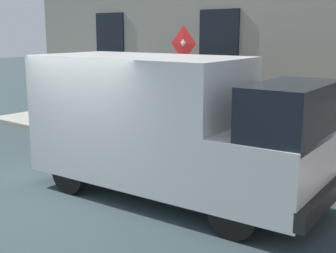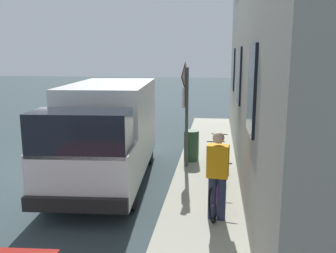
# 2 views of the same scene
# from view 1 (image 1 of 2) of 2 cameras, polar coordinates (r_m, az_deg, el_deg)

# --- Properties ---
(ground_plane) EXTENTS (80.00, 80.00, 0.00)m
(ground_plane) POSITION_cam_1_polar(r_m,az_deg,el_deg) (8.37, -10.79, -8.84)
(ground_plane) COLOR #324144
(sidewalk_slab) EXTENTS (1.67, 15.61, 0.14)m
(sidewalk_slab) POSITION_cam_1_polar(r_m,az_deg,el_deg) (10.90, 3.77, -3.35)
(sidewalk_slab) COLOR #A9A794
(sidewalk_slab) RESTS_ON ground_plane
(sign_post_stacked) EXTENTS (0.19, 0.55, 2.80)m
(sign_post_stacked) POSITION_cam_1_polar(r_m,az_deg,el_deg) (10.04, 2.00, 6.71)
(sign_post_stacked) COLOR #474C47
(sign_post_stacked) RESTS_ON sidewalk_slab
(delivery_van) EXTENTS (2.38, 5.46, 2.50)m
(delivery_van) POSITION_cam_1_polar(r_m,az_deg,el_deg) (7.98, -0.06, 0.34)
(delivery_van) COLOR white
(delivery_van) RESTS_ON ground_plane
(bicycle_purple) EXTENTS (0.49, 1.71, 0.89)m
(bicycle_purple) POSITION_cam_1_polar(r_m,az_deg,el_deg) (9.73, 19.23, -3.19)
(bicycle_purple) COLOR black
(bicycle_purple) RESTS_ON sidewalk_slab
(bicycle_orange) EXTENTS (0.46, 1.71, 0.89)m
(bicycle_orange) POSITION_cam_1_polar(r_m,az_deg,el_deg) (10.06, 14.21, -2.40)
(bicycle_orange) COLOR black
(bicycle_orange) RESTS_ON sidewalk_slab
(bicycle_blue) EXTENTS (0.46, 1.72, 0.89)m
(bicycle_blue) POSITION_cam_1_polar(r_m,az_deg,el_deg) (10.47, 9.55, -1.64)
(bicycle_blue) COLOR black
(bicycle_blue) RESTS_ON sidewalk_slab
(bicycle_green) EXTENTS (0.46, 1.71, 0.89)m
(bicycle_green) POSITION_cam_1_polar(r_m,az_deg,el_deg) (10.95, 5.28, -0.93)
(bicycle_green) COLOR black
(bicycle_green) RESTS_ON sidewalk_slab
(litter_bin) EXTENTS (0.44, 0.44, 0.90)m
(litter_bin) POSITION_cam_1_polar(r_m,az_deg,el_deg) (10.73, -0.12, -0.71)
(litter_bin) COLOR #2D5133
(litter_bin) RESTS_ON sidewalk_slab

